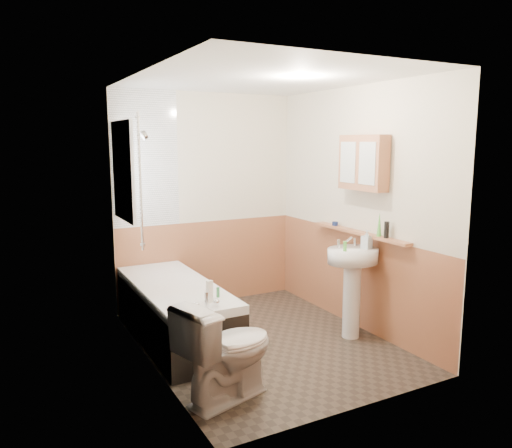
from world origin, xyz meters
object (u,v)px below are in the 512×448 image
object	(u,v)px
bathtub	(176,311)
pine_shelf	(359,233)
toilet	(227,350)
sink	(352,274)
medicine_cabinet	(363,163)

from	to	relation	value
bathtub	pine_shelf	bearing A→B (deg)	-18.76
toilet	sink	size ratio (longest dim) A/B	0.77
sink	medicine_cabinet	bearing A→B (deg)	29.81
bathtub	pine_shelf	distance (m)	2.00
toilet	medicine_cabinet	xyz separation A→B (m)	(1.77, 0.63, 1.35)
bathtub	medicine_cabinet	distance (m)	2.35
toilet	medicine_cabinet	size ratio (longest dim) A/B	1.31
toilet	sink	xyz separation A→B (m)	(1.60, 0.53, 0.26)
bathtub	sink	size ratio (longest dim) A/B	1.79
toilet	pine_shelf	bearing A→B (deg)	-85.70
pine_shelf	medicine_cabinet	distance (m)	0.72
sink	pine_shelf	bearing A→B (deg)	37.85
sink	pine_shelf	size ratio (longest dim) A/B	0.73
pine_shelf	medicine_cabinet	size ratio (longest dim) A/B	2.33
bathtub	medicine_cabinet	bearing A→B (deg)	-20.73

